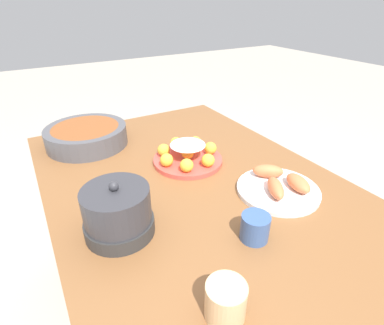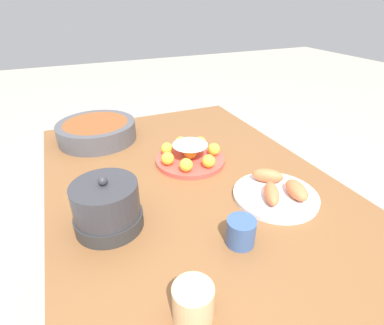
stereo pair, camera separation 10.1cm
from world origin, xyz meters
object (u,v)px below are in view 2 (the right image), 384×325
object	(u,v)px
dining_table	(194,208)
warming_pot	(107,207)
seafood_platter	(277,192)
cake_plate	(190,155)
serving_bowl	(97,131)
cup_near	(241,232)
cup_far	(193,303)

from	to	relation	value
dining_table	warming_pot	world-z (taller)	warming_pot
seafood_platter	cake_plate	bearing A→B (deg)	26.83
serving_bowl	dining_table	bearing A→B (deg)	-154.02
cup_near	cup_far	distance (m)	0.23
serving_bowl	cup_far	world-z (taller)	cup_far
seafood_platter	cup_near	size ratio (longest dim) A/B	3.52
cake_plate	cup_far	bearing A→B (deg)	157.41
serving_bowl	warming_pot	distance (m)	0.57
cake_plate	warming_pot	distance (m)	0.41
cake_plate	warming_pot	size ratio (longest dim) A/B	1.42
dining_table	cup_near	xyz separation A→B (m)	(-0.28, 0.00, 0.13)
serving_bowl	cup_near	size ratio (longest dim) A/B	4.42
serving_bowl	seafood_platter	distance (m)	0.77
cup_far	serving_bowl	bearing A→B (deg)	3.10
cup_far	warming_pot	xyz separation A→B (m)	(0.32, 0.10, 0.02)
cake_plate	serving_bowl	size ratio (longest dim) A/B	0.79
cake_plate	cup_far	world-z (taller)	same
dining_table	cup_far	xyz separation A→B (m)	(-0.41, 0.18, 0.13)
warming_pot	seafood_platter	bearing A→B (deg)	-98.13
cake_plate	seafood_platter	size ratio (longest dim) A/B	0.99
serving_bowl	warming_pot	xyz separation A→B (m)	(-0.56, 0.05, 0.02)
dining_table	seafood_platter	world-z (taller)	seafood_platter
cup_near	warming_pot	distance (m)	0.34
serving_bowl	cup_near	xyz separation A→B (m)	(-0.75, -0.23, -0.01)
dining_table	cake_plate	bearing A→B (deg)	-18.15
cup_near	cup_far	size ratio (longest dim) A/B	0.92
seafood_platter	serving_bowl	bearing A→B (deg)	34.36
cup_far	dining_table	bearing A→B (deg)	-24.10
seafood_platter	cup_near	bearing A→B (deg)	120.77
cake_plate	cup_near	size ratio (longest dim) A/B	3.49
serving_bowl	cup_far	distance (m)	0.89
serving_bowl	cup_far	size ratio (longest dim) A/B	4.05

